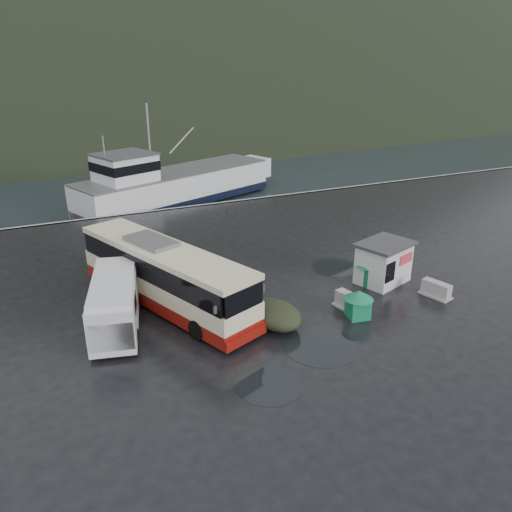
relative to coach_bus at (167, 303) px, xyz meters
name	(u,v)px	position (x,y,z in m)	size (l,w,h in m)	color
ground	(262,312)	(4.22, -3.01, 0.00)	(160.00, 160.00, 0.00)	black
harbor_water	(66,110)	(4.22, 106.99, 0.00)	(300.00, 180.00, 0.02)	black
quay_edge	(163,210)	(4.22, 16.99, 0.00)	(160.00, 0.60, 1.50)	#999993
headland	(61,82)	(14.22, 246.99, 0.00)	(780.00, 540.00, 570.00)	black
coach_bus	(167,303)	(0.00, 0.00, 0.00)	(3.03, 12.10, 3.42)	beige
white_van	(118,326)	(-2.81, -1.40, 0.00)	(2.12, 6.17, 2.58)	silver
waste_bin_left	(357,317)	(8.37, -5.44, 0.00)	(1.05, 1.05, 1.47)	#147549
waste_bin_right	(367,283)	(11.23, -2.34, 0.00)	(1.15, 1.15, 1.60)	#147549
dome_tent	(276,325)	(4.24, -4.49, 0.00)	(2.15, 3.01, 1.18)	#262B1A
ticket_kiosk	(381,282)	(12.14, -2.51, 0.00)	(3.10, 2.35, 2.43)	silver
jersey_barrier_a	(435,296)	(13.64, -5.26, 0.00)	(0.84, 1.68, 0.84)	#999993
jersey_barrier_b	(349,309)	(8.49, -4.51, 0.00)	(0.85, 1.70, 0.85)	#999993
fishing_trawler	(177,189)	(7.30, 23.44, 0.00)	(23.99, 5.28, 9.60)	silver
puddles	(316,324)	(6.09, -5.17, 0.01)	(11.83, 11.86, 0.01)	black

